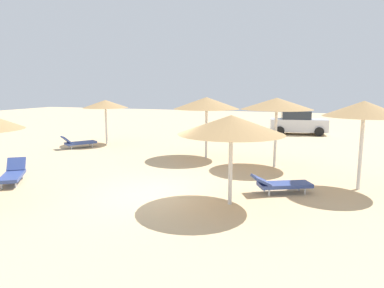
{
  "coord_description": "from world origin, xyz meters",
  "views": [
    {
      "loc": [
        4.59,
        -9.72,
        3.39
      ],
      "look_at": [
        0.0,
        3.0,
        1.2
      ],
      "focal_mm": 32.64,
      "sensor_mm": 36.0,
      "label": 1
    }
  ],
  "objects": [
    {
      "name": "ground_plane",
      "position": [
        0.0,
        0.0,
        0.0
      ],
      "size": [
        80.0,
        80.0,
        0.0
      ],
      "primitive_type": "plane",
      "color": "#D1B284"
    },
    {
      "name": "lounger_1",
      "position": [
        -8.12,
        6.46,
        0.32
      ],
      "size": [
        1.56,
        1.93,
        0.74
      ],
      "color": "#33478C",
      "rests_on": "ground"
    },
    {
      "name": "lounger_4",
      "position": [
        -5.61,
        -0.44,
        0.32
      ],
      "size": [
        1.6,
        1.89,
        0.78
      ],
      "color": "#33478C",
      "rests_on": "ground"
    },
    {
      "name": "lounger_0",
      "position": [
        3.58,
        1.53,
        0.31
      ],
      "size": [
        2.0,
        1.44,
        0.61
      ],
      "color": "#33478C",
      "rests_on": "ground"
    },
    {
      "name": "parasol_1",
      "position": [
        -7.43,
        8.27,
        2.41
      ],
      "size": [
        2.69,
        2.69,
        2.66
      ],
      "color": "silver",
      "rests_on": "ground"
    },
    {
      "name": "parasol_5",
      "position": [
        2.94,
        5.37,
        2.72
      ],
      "size": [
        3.02,
        3.02,
        2.97
      ],
      "color": "silver",
      "rests_on": "ground"
    },
    {
      "name": "parasol_6",
      "position": [
        -0.43,
        6.23,
        2.66
      ],
      "size": [
        3.16,
        3.16,
        2.94
      ],
      "color": "silver",
      "rests_on": "ground"
    },
    {
      "name": "parked_car",
      "position": [
        3.24,
        16.89,
        0.82
      ],
      "size": [
        4.22,
        2.48,
        1.72
      ],
      "color": "silver",
      "rests_on": "ground"
    },
    {
      "name": "parasol_7",
      "position": [
        6.0,
        2.87,
        2.7
      ],
      "size": [
        2.59,
        2.59,
        2.97
      ],
      "color": "silver",
      "rests_on": "ground"
    },
    {
      "name": "bench_0",
      "position": [
        -2.9,
        12.72,
        0.35
      ],
      "size": [
        0.65,
        1.55,
        0.49
      ],
      "color": "brown",
      "rests_on": "ground"
    },
    {
      "name": "parasol_0",
      "position": [
        2.29,
        -0.06,
        2.35
      ],
      "size": [
        3.07,
        3.07,
        2.63
      ],
      "color": "silver",
      "rests_on": "ground"
    }
  ]
}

